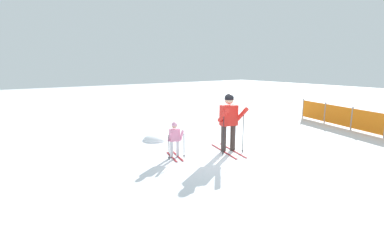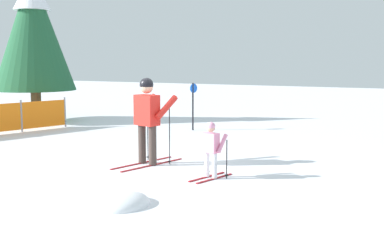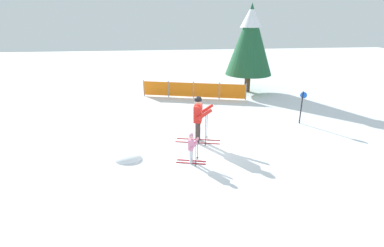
% 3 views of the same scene
% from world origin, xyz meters
% --- Properties ---
extents(ground_plane, '(60.00, 60.00, 0.00)m').
position_xyz_m(ground_plane, '(0.00, 0.00, 0.00)').
color(ground_plane, white).
extents(skier_adult, '(1.70, 0.88, 1.76)m').
position_xyz_m(skier_adult, '(-0.15, 0.06, 1.06)').
color(skier_adult, maroon).
rests_on(skier_adult, ground_plane).
extents(skier_child, '(0.99, 0.53, 1.03)m').
position_xyz_m(skier_child, '(-0.62, -1.58, 0.59)').
color(skier_child, maroon).
rests_on(skier_child, ground_plane).
extents(conifer_far, '(2.76, 2.76, 5.12)m').
position_xyz_m(conifer_far, '(3.92, 7.28, 3.17)').
color(conifer_far, '#4C3823').
rests_on(conifer_far, ground_plane).
extents(trail_marker, '(0.27, 0.12, 1.43)m').
position_xyz_m(trail_marker, '(4.55, 1.47, 0.89)').
color(trail_marker, black).
rests_on(trail_marker, ground_plane).
extents(snow_mound, '(0.91, 0.78, 0.36)m').
position_xyz_m(snow_mound, '(-2.68, -1.11, 0.00)').
color(snow_mound, white).
rests_on(snow_mound, ground_plane).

